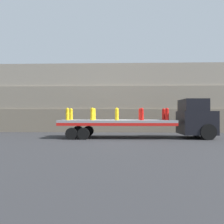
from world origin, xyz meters
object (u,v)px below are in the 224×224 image
object	(u,v)px
truck_cab	(197,119)
fire_hydrant_yellow_near_0	(67,114)
fire_hydrant_red_far_3	(140,114)
fire_hydrant_yellow_near_2	(117,114)
fire_hydrant_yellow_far_1	(94,114)
fire_hydrant_yellow_far_0	(71,114)
fire_hydrant_red_near_3	(142,114)
fire_hydrant_red_far_4	(164,114)
fire_hydrant_yellow_far_2	(117,114)
fire_hydrant_red_near_4	(167,114)
fire_hydrant_yellow_near_1	(92,114)
flatbed_trailer	(111,123)

from	to	relation	value
truck_cab	fire_hydrant_yellow_near_0	distance (m)	9.32
fire_hydrant_red_far_3	fire_hydrant_yellow_near_2	bearing A→B (deg)	-147.12
truck_cab	fire_hydrant_yellow_far_1	distance (m)	7.57
fire_hydrant_yellow_far_0	fire_hydrant_red_near_3	xyz separation A→B (m)	(5.28, -1.14, 0.00)
fire_hydrant_yellow_far_1	fire_hydrant_red_far_4	xyz separation A→B (m)	(5.28, 0.00, 0.00)
fire_hydrant_yellow_far_2	fire_hydrant_red_far_4	xyz separation A→B (m)	(3.52, 0.00, 0.00)
fire_hydrant_yellow_near_2	fire_hydrant_yellow_far_2	xyz separation A→B (m)	(0.00, 1.14, 0.00)
fire_hydrant_red_near_4	fire_hydrant_yellow_near_0	bearing A→B (deg)	180.00
fire_hydrant_red_far_4	fire_hydrant_yellow_near_1	bearing A→B (deg)	-167.84
fire_hydrant_yellow_far_1	fire_hydrant_red_near_3	world-z (taller)	same
flatbed_trailer	fire_hydrant_yellow_far_2	bearing A→B (deg)	52.30
fire_hydrant_yellow_near_1	fire_hydrant_yellow_near_2	xyz separation A→B (m)	(1.76, 0.00, 0.00)
fire_hydrant_yellow_far_0	fire_hydrant_yellow_near_2	size ratio (longest dim) A/B	1.00
fire_hydrant_yellow_far_0	fire_hydrant_yellow_near_2	bearing A→B (deg)	-17.91
fire_hydrant_yellow_far_2	fire_hydrant_red_far_3	size ratio (longest dim) A/B	1.00
fire_hydrant_yellow_near_1	fire_hydrant_red_far_4	world-z (taller)	same
fire_hydrant_red_far_3	fire_hydrant_red_near_3	bearing A→B (deg)	-90.00
truck_cab	fire_hydrant_yellow_far_0	world-z (taller)	truck_cab
fire_hydrant_yellow_far_2	truck_cab	bearing A→B (deg)	-5.63
fire_hydrant_yellow_near_1	fire_hydrant_red_near_4	size ratio (longest dim) A/B	1.00
fire_hydrant_red_far_3	fire_hydrant_red_near_4	size ratio (longest dim) A/B	1.00
fire_hydrant_yellow_near_0	fire_hydrant_yellow_far_2	xyz separation A→B (m)	(3.52, 1.14, 0.00)
fire_hydrant_red_near_3	fire_hydrant_yellow_near_2	bearing A→B (deg)	180.00
fire_hydrant_yellow_near_2	fire_hydrant_red_near_3	size ratio (longest dim) A/B	1.00
fire_hydrant_yellow_near_0	fire_hydrant_yellow_far_2	world-z (taller)	same
fire_hydrant_yellow_far_2	fire_hydrant_red_near_4	distance (m)	3.70
fire_hydrant_yellow_near_1	fire_hydrant_yellow_far_2	size ratio (longest dim) A/B	1.00
fire_hydrant_yellow_far_0	flatbed_trailer	bearing A→B (deg)	-10.46
truck_cab	fire_hydrant_red_far_3	size ratio (longest dim) A/B	3.21
flatbed_trailer	fire_hydrant_red_near_3	distance (m)	2.37
fire_hydrant_yellow_near_2	fire_hydrant_red_far_3	size ratio (longest dim) A/B	1.00
flatbed_trailer	fire_hydrant_yellow_far_2	size ratio (longest dim) A/B	9.44
fire_hydrant_yellow_far_1	fire_hydrant_red_far_3	world-z (taller)	same
truck_cab	fire_hydrant_yellow_near_0	bearing A→B (deg)	-176.50
truck_cab	fire_hydrant_yellow_near_1	xyz separation A→B (m)	(-7.54, -0.57, 0.34)
fire_hydrant_yellow_near_2	fire_hydrant_red_far_3	bearing A→B (deg)	32.88
fire_hydrant_yellow_far_0	fire_hydrant_red_near_3	distance (m)	5.41
truck_cab	fire_hydrant_yellow_far_2	size ratio (longest dim) A/B	3.21
flatbed_trailer	fire_hydrant_yellow_far_1	size ratio (longest dim) A/B	9.44
fire_hydrant_yellow_far_1	fire_hydrant_yellow_near_2	distance (m)	2.10
truck_cab	fire_hydrant_yellow_near_2	bearing A→B (deg)	-174.37
fire_hydrant_yellow_far_2	fire_hydrant_red_far_3	xyz separation A→B (m)	(1.76, 0.00, 0.00)
fire_hydrant_yellow_far_2	fire_hydrant_red_near_3	bearing A→B (deg)	-32.88
fire_hydrant_yellow_near_1	fire_hydrant_yellow_far_1	distance (m)	1.14
fire_hydrant_red_far_3	fire_hydrant_yellow_far_0	bearing A→B (deg)	180.00
flatbed_trailer	fire_hydrant_red_far_4	world-z (taller)	fire_hydrant_red_far_4
fire_hydrant_yellow_near_2	truck_cab	bearing A→B (deg)	5.63
flatbed_trailer	fire_hydrant_red_near_3	world-z (taller)	fire_hydrant_red_near_3
flatbed_trailer	truck_cab	bearing A→B (deg)	0.00
fire_hydrant_yellow_far_1	fire_hydrant_yellow_far_2	xyz separation A→B (m)	(1.76, 0.00, 0.00)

